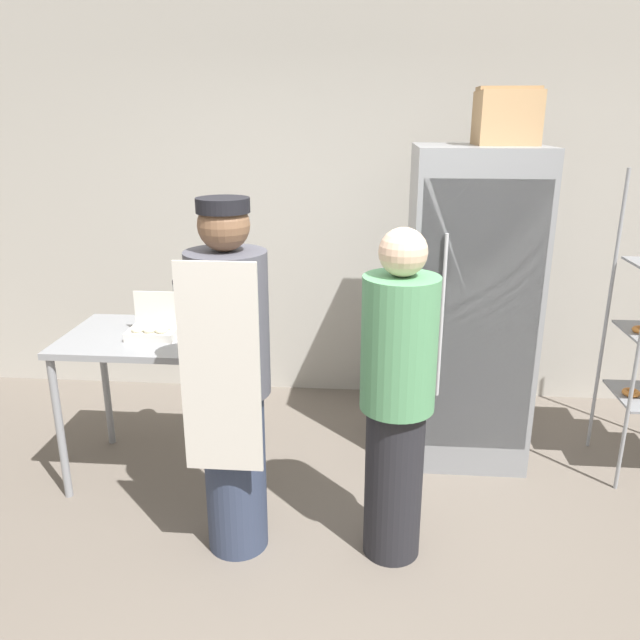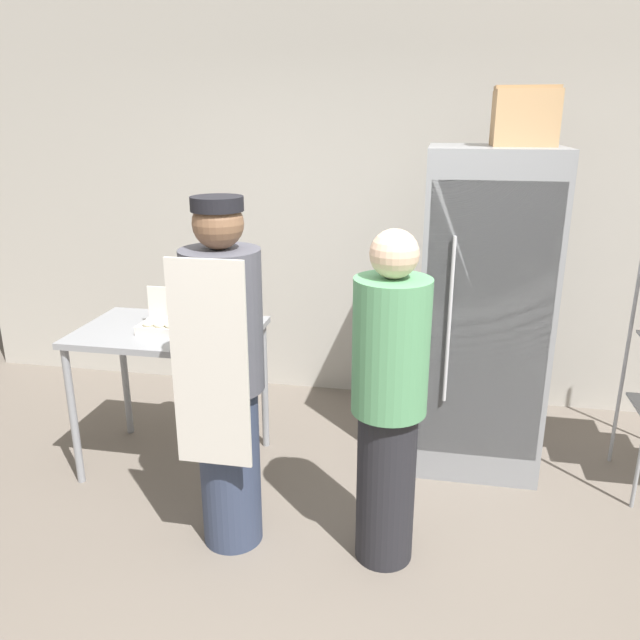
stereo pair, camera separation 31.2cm
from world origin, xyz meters
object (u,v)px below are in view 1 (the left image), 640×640
refrigerator (468,307)px  person_baker (231,379)px  person_customer (397,399)px  donut_box (153,329)px  blender_pitcher (184,304)px  cardboard_storage_box (506,117)px

refrigerator → person_baker: 1.64m
refrigerator → person_customer: bearing=-113.3°
donut_box → person_customer: size_ratio=0.17×
refrigerator → blender_pitcher: (-1.70, -0.22, 0.04)m
donut_box → blender_pitcher: size_ratio=1.03×
blender_pitcher → person_baker: bearing=-61.4°
cardboard_storage_box → person_baker: size_ratio=0.21×
person_customer → person_baker: bearing=-178.7°
refrigerator → person_baker: bearing=-138.5°
person_customer → cardboard_storage_box: bearing=61.7°
blender_pitcher → person_customer: (1.24, -0.85, -0.17)m
cardboard_storage_box → blender_pitcher: bearing=-171.9°
refrigerator → donut_box: 1.86m
donut_box → blender_pitcher: (0.10, 0.27, 0.07)m
refrigerator → donut_box: size_ratio=7.06×
refrigerator → cardboard_storage_box: (0.14, 0.04, 1.10)m
cardboard_storage_box → person_customer: (-0.60, -1.11, -1.23)m
blender_pitcher → cardboard_storage_box: size_ratio=0.73×
person_baker → person_customer: (0.77, 0.02, -0.08)m
refrigerator → person_baker: (-1.23, -1.09, -0.05)m
refrigerator → cardboard_storage_box: cardboard_storage_box is taller
refrigerator → person_baker: size_ratio=1.10×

